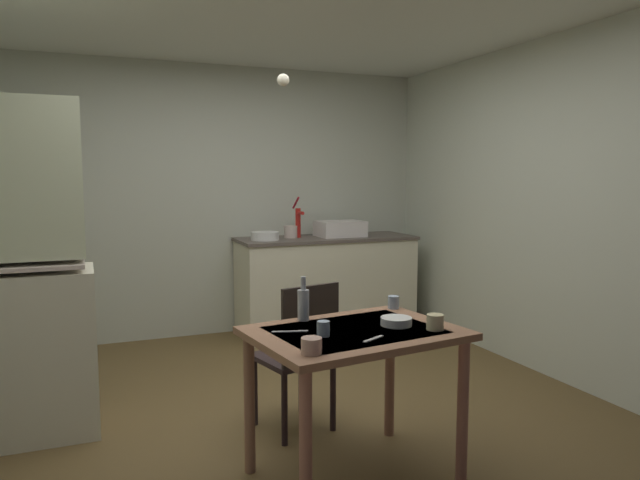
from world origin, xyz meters
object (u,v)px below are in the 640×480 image
Objects in this scene: glass_bottle at (303,303)px; sink_basin at (340,228)px; serving_bowl_wide at (396,321)px; dining_table at (355,352)px; hutch_cabinet at (4,283)px; hand_pump at (298,220)px; mixing_bowl_counter at (265,236)px; teacup_mint at (393,302)px; chair_far_side at (300,353)px.

sink_basin is at bearing 62.01° from glass_bottle.
dining_table is at bearing -179.41° from serving_bowl_wide.
hutch_cabinet is 1.79× the size of dining_table.
dining_table is (-0.68, -2.70, -0.45)m from hand_pump.
hutch_cabinet is at bearing -146.42° from hand_pump.
mixing_bowl_counter is 2.64m from dining_table.
mixing_bowl_counter is (1.97, 1.45, 0.05)m from hutch_cabinet.
hutch_cabinet is 2.21m from serving_bowl_wide.
glass_bottle is at bearing 146.13° from serving_bowl_wide.
hutch_cabinet is 1.72m from glass_bottle.
hutch_cabinet is 26.74× the size of teacup_mint.
hand_pump reaches higher than mixing_bowl_counter.
dining_table is at bearing -34.83° from hutch_cabinet.
mixing_bowl_counter is 1.62× the size of serving_bowl_wide.
glass_bottle is (-0.57, -0.07, 0.05)m from teacup_mint.
teacup_mint is (0.40, 0.34, 0.15)m from dining_table.
hutch_cabinet is 3.13m from sink_basin.
hand_pump is 2.82m from dining_table.
hutch_cabinet is 1.73m from chair_far_side.
chair_far_side is 5.63× the size of serving_bowl_wide.
glass_bottle is at bearing -106.32° from chair_far_side.
sink_basin reaches higher than glass_bottle.
hand_pump is at bearing 33.58° from hutch_cabinet.
dining_table is (1.65, -1.15, -0.27)m from hutch_cabinet.
hutch_cabinet is 2.45m from mixing_bowl_counter.
hand_pump is 2.39m from teacup_mint.
mixing_bowl_counter is at bearing 36.37° from hutch_cabinet.
hutch_cabinet is at bearing -143.63° from mixing_bowl_counter.
chair_far_side is at bearing -19.42° from hutch_cabinet.
hand_pump is (2.33, 1.55, 0.19)m from hutch_cabinet.
hutch_cabinet reaches higher than glass_bottle.
glass_bottle is at bearing -101.84° from mixing_bowl_counter.
glass_bottle is (-1.26, -2.38, -0.16)m from sink_basin.
teacup_mint is at bearing 40.07° from dining_table.
mixing_bowl_counter is 3.56× the size of teacup_mint.
dining_table is 4.69× the size of glass_bottle.
teacup_mint is at bearing -106.62° from sink_basin.
mixing_bowl_counter is 2.61m from serving_bowl_wide.
hutch_cabinet is 4.42× the size of sink_basin.
mixing_bowl_counter is at bearing 88.12° from serving_bowl_wide.
dining_table is 1.21× the size of chair_far_side.
hand_pump is 2.75m from serving_bowl_wide.
teacup_mint is 0.58m from glass_bottle.
dining_table is 6.82× the size of serving_bowl_wide.
hutch_cabinet is 2.80m from hand_pump.
hutch_cabinet is 2.03m from dining_table.
hutch_cabinet reaches higher than mixing_bowl_counter.
hand_pump is 2.32m from chair_far_side.
sink_basin is 6.05× the size of teacup_mint.
teacup_mint is at bearing 6.62° from glass_bottle.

